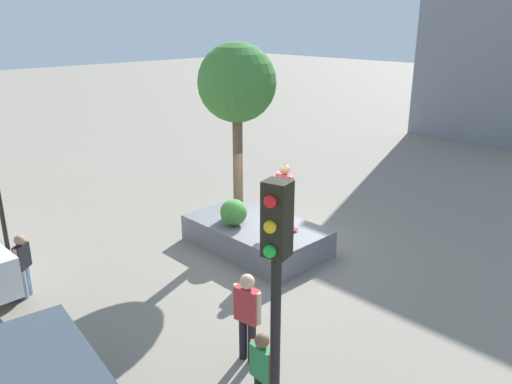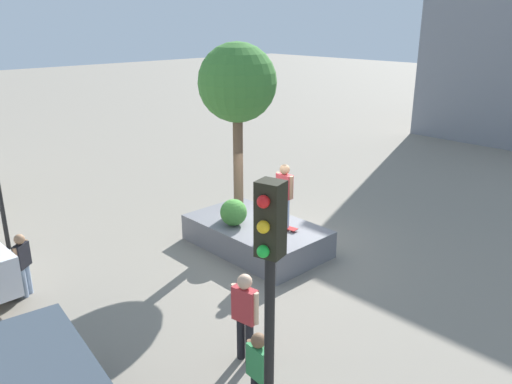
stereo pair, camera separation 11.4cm
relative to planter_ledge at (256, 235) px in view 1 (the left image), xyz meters
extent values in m
plane|color=gray|center=(-0.38, -0.35, -0.37)|extent=(120.00, 120.00, 0.00)
cube|color=slate|center=(0.00, 0.00, 0.00)|extent=(3.82, 2.26, 0.74)
cylinder|color=brown|center=(1.03, -0.28, 1.91)|extent=(0.28, 0.28, 3.09)
sphere|color=#3D7A33|center=(1.03, -0.28, 4.05)|extent=(2.14, 2.14, 2.14)
sphere|color=#3D7A33|center=(0.32, 0.53, 0.73)|extent=(0.73, 0.73, 0.73)
cube|color=#A51E1E|center=(-0.80, -0.26, 0.43)|extent=(0.82, 0.34, 0.02)
sphere|color=beige|center=(-1.03, -0.39, 0.40)|extent=(0.06, 0.06, 0.06)
sphere|color=beige|center=(-1.06, -0.22, 0.40)|extent=(0.06, 0.06, 0.06)
sphere|color=beige|center=(-0.53, -0.30, 0.40)|extent=(0.06, 0.06, 0.06)
sphere|color=beige|center=(-0.56, -0.14, 0.40)|extent=(0.06, 0.06, 0.06)
cylinder|color=#8C9EB7|center=(-0.70, -0.26, 0.84)|extent=(0.15, 0.15, 0.81)
cylinder|color=#8C9EB7|center=(-0.89, -0.26, 0.84)|extent=(0.15, 0.15, 0.81)
cube|color=#B23338|center=(-0.80, -0.26, 1.57)|extent=(0.46, 0.21, 0.63)
cylinder|color=#9E7251|center=(-0.55, -0.27, 1.58)|extent=(0.10, 0.10, 0.60)
cylinder|color=#9E7251|center=(-1.04, -0.25, 1.58)|extent=(0.10, 0.10, 0.60)
sphere|color=#9E7251|center=(-0.80, -0.26, 2.02)|extent=(0.26, 0.26, 0.26)
cylinder|color=black|center=(-1.95, 6.21, -0.02)|extent=(0.71, 0.29, 0.69)
cylinder|color=black|center=(1.88, 5.87, 0.02)|extent=(0.79, 0.25, 0.78)
cube|color=black|center=(-5.80, 5.28, 3.64)|extent=(0.33, 0.30, 0.85)
sphere|color=red|center=(-5.84, 5.42, 3.89)|extent=(0.14, 0.14, 0.14)
sphere|color=gold|center=(-5.84, 5.42, 3.61)|extent=(0.14, 0.14, 0.14)
sphere|color=green|center=(-5.84, 5.42, 3.33)|extent=(0.14, 0.14, 0.14)
cube|color=#338C4C|center=(-4.60, 4.30, 0.64)|extent=(0.42, 0.20, 0.57)
cylinder|color=brown|center=(-4.38, 4.29, 0.65)|extent=(0.09, 0.09, 0.53)
cylinder|color=brown|center=(-4.81, 4.31, 0.65)|extent=(0.09, 0.09, 0.53)
sphere|color=brown|center=(-4.60, 4.30, 1.04)|extent=(0.24, 0.24, 0.24)
cylinder|color=#8C9EB7|center=(1.81, 5.51, -0.01)|extent=(0.13, 0.13, 0.72)
cylinder|color=#8C9EB7|center=(1.71, 5.64, -0.01)|extent=(0.13, 0.13, 0.72)
cube|color=black|center=(1.76, 5.57, 0.63)|extent=(0.38, 0.43, 0.56)
cylinder|color=#9E7251|center=(1.89, 5.41, 0.65)|extent=(0.09, 0.09, 0.53)
cylinder|color=#9E7251|center=(1.63, 5.74, 0.65)|extent=(0.09, 0.09, 0.53)
sphere|color=#9E7251|center=(1.76, 5.57, 1.03)|extent=(0.23, 0.23, 0.23)
cylinder|color=black|center=(-3.32, 3.53, 0.05)|extent=(0.15, 0.15, 0.84)
cylinder|color=black|center=(-3.52, 3.49, 0.05)|extent=(0.15, 0.15, 0.84)
cube|color=#B23338|center=(-3.42, 3.51, 0.80)|extent=(0.50, 0.28, 0.66)
cylinder|color=#D8AD8C|center=(-3.17, 3.55, 0.82)|extent=(0.10, 0.10, 0.62)
cylinder|color=#D8AD8C|center=(-3.67, 3.47, 0.82)|extent=(0.10, 0.10, 0.62)
sphere|color=#D8AD8C|center=(-3.42, 3.51, 1.27)|extent=(0.27, 0.27, 0.27)
camera|label=1|loc=(-9.23, 8.89, 5.65)|focal=35.47mm
camera|label=2|loc=(-9.31, 8.81, 5.65)|focal=35.47mm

